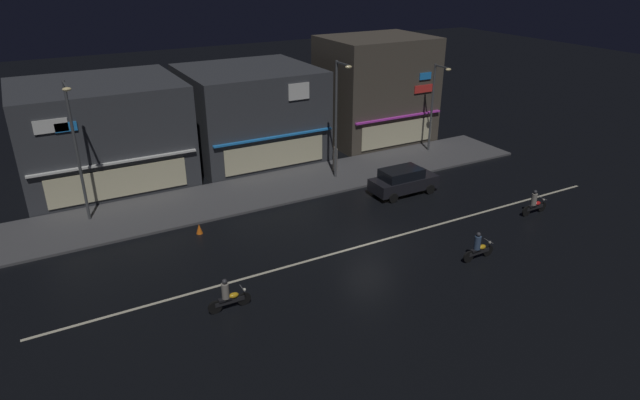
{
  "coord_description": "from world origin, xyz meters",
  "views": [
    {
      "loc": [
        -14.3,
        -20.66,
        13.73
      ],
      "look_at": [
        -0.94,
        3.61,
        1.3
      ],
      "focal_mm": 30.57,
      "sensor_mm": 36.0,
      "label": 1
    }
  ],
  "objects_px": {
    "streetlamp_west": "(75,143)",
    "motorcycle_lead": "(534,204)",
    "streetlamp_mid": "(338,112)",
    "parked_car_near_kerb": "(403,181)",
    "traffic_cone": "(199,229)",
    "pedestrian_on_sidewalk": "(335,159)",
    "motorcycle_following": "(478,248)",
    "motorcycle_opposite_lane": "(228,297)",
    "streetlamp_east": "(435,101)"
  },
  "relations": [
    {
      "from": "streetlamp_east",
      "to": "motorcycle_lead",
      "type": "bearing_deg",
      "value": -98.66
    },
    {
      "from": "traffic_cone",
      "to": "pedestrian_on_sidewalk",
      "type": "bearing_deg",
      "value": 21.64
    },
    {
      "from": "pedestrian_on_sidewalk",
      "to": "traffic_cone",
      "type": "relative_size",
      "value": 3.21
    },
    {
      "from": "streetlamp_east",
      "to": "parked_car_near_kerb",
      "type": "relative_size",
      "value": 1.52
    },
    {
      "from": "streetlamp_mid",
      "to": "motorcycle_opposite_lane",
      "type": "height_order",
      "value": "streetlamp_mid"
    },
    {
      "from": "streetlamp_east",
      "to": "streetlamp_west",
      "type": "bearing_deg",
      "value": -179.58
    },
    {
      "from": "streetlamp_east",
      "to": "parked_car_near_kerb",
      "type": "bearing_deg",
      "value": -141.14
    },
    {
      "from": "streetlamp_west",
      "to": "parked_car_near_kerb",
      "type": "height_order",
      "value": "streetlamp_west"
    },
    {
      "from": "motorcycle_lead",
      "to": "motorcycle_following",
      "type": "distance_m",
      "value": 6.97
    },
    {
      "from": "streetlamp_east",
      "to": "parked_car_near_kerb",
      "type": "distance_m",
      "value": 9.04
    },
    {
      "from": "streetlamp_west",
      "to": "streetlamp_east",
      "type": "relative_size",
      "value": 1.2
    },
    {
      "from": "pedestrian_on_sidewalk",
      "to": "streetlamp_mid",
      "type": "bearing_deg",
      "value": -59.68
    },
    {
      "from": "streetlamp_west",
      "to": "motorcycle_lead",
      "type": "xyz_separation_m",
      "value": [
        22.77,
        -11.26,
        -4.08
      ]
    },
    {
      "from": "streetlamp_mid",
      "to": "motorcycle_lead",
      "type": "bearing_deg",
      "value": -54.2
    },
    {
      "from": "streetlamp_mid",
      "to": "motorcycle_following",
      "type": "bearing_deg",
      "value": -86.61
    },
    {
      "from": "traffic_cone",
      "to": "streetlamp_mid",
      "type": "bearing_deg",
      "value": 16.69
    },
    {
      "from": "streetlamp_west",
      "to": "streetlamp_east",
      "type": "height_order",
      "value": "streetlamp_west"
    },
    {
      "from": "parked_car_near_kerb",
      "to": "traffic_cone",
      "type": "relative_size",
      "value": 7.82
    },
    {
      "from": "streetlamp_east",
      "to": "pedestrian_on_sidewalk",
      "type": "height_order",
      "value": "streetlamp_east"
    },
    {
      "from": "parked_car_near_kerb",
      "to": "traffic_cone",
      "type": "distance_m",
      "value": 12.97
    },
    {
      "from": "streetlamp_mid",
      "to": "motorcycle_opposite_lane",
      "type": "distance_m",
      "value": 16.09
    },
    {
      "from": "streetlamp_mid",
      "to": "parked_car_near_kerb",
      "type": "relative_size",
      "value": 1.8
    },
    {
      "from": "streetlamp_west",
      "to": "motorcycle_lead",
      "type": "bearing_deg",
      "value": -26.31
    },
    {
      "from": "streetlamp_west",
      "to": "traffic_cone",
      "type": "distance_m",
      "value": 7.92
    },
    {
      "from": "parked_car_near_kerb",
      "to": "motorcycle_lead",
      "type": "bearing_deg",
      "value": 128.41
    },
    {
      "from": "streetlamp_mid",
      "to": "parked_car_near_kerb",
      "type": "xyz_separation_m",
      "value": [
        2.45,
        -4.01,
        -3.78
      ]
    },
    {
      "from": "streetlamp_mid",
      "to": "streetlamp_east",
      "type": "relative_size",
      "value": 1.18
    },
    {
      "from": "streetlamp_west",
      "to": "streetlamp_mid",
      "type": "height_order",
      "value": "streetlamp_west"
    },
    {
      "from": "pedestrian_on_sidewalk",
      "to": "motorcycle_following",
      "type": "height_order",
      "value": "pedestrian_on_sidewalk"
    },
    {
      "from": "streetlamp_west",
      "to": "motorcycle_following",
      "type": "xyz_separation_m",
      "value": [
        16.2,
        -13.58,
        -4.08
      ]
    },
    {
      "from": "parked_car_near_kerb",
      "to": "motorcycle_opposite_lane",
      "type": "bearing_deg",
      "value": 24.98
    },
    {
      "from": "streetlamp_west",
      "to": "traffic_cone",
      "type": "bearing_deg",
      "value": -40.51
    },
    {
      "from": "streetlamp_east",
      "to": "motorcycle_lead",
      "type": "distance_m",
      "value": 12.06
    },
    {
      "from": "motorcycle_following",
      "to": "traffic_cone",
      "type": "xyz_separation_m",
      "value": [
        -11.21,
        9.32,
        -0.36
      ]
    },
    {
      "from": "streetlamp_west",
      "to": "pedestrian_on_sidewalk",
      "type": "xyz_separation_m",
      "value": [
        16.05,
        0.12,
        -3.75
      ]
    },
    {
      "from": "motorcycle_lead",
      "to": "traffic_cone",
      "type": "height_order",
      "value": "motorcycle_lead"
    },
    {
      "from": "motorcycle_lead",
      "to": "motorcycle_following",
      "type": "height_order",
      "value": "same"
    },
    {
      "from": "streetlamp_west",
      "to": "parked_car_near_kerb",
      "type": "bearing_deg",
      "value": -15.99
    },
    {
      "from": "streetlamp_east",
      "to": "pedestrian_on_sidewalk",
      "type": "relative_size",
      "value": 3.7
    },
    {
      "from": "streetlamp_east",
      "to": "motorcycle_opposite_lane",
      "type": "xyz_separation_m",
      "value": [
        -20.55,
        -11.82,
        -3.4
      ]
    },
    {
      "from": "streetlamp_mid",
      "to": "traffic_cone",
      "type": "distance_m",
      "value": 11.78
    },
    {
      "from": "traffic_cone",
      "to": "motorcycle_following",
      "type": "bearing_deg",
      "value": -39.72
    },
    {
      "from": "traffic_cone",
      "to": "motorcycle_lead",
      "type": "bearing_deg",
      "value": -21.47
    },
    {
      "from": "streetlamp_west",
      "to": "streetlamp_mid",
      "type": "relative_size",
      "value": 1.01
    },
    {
      "from": "motorcycle_opposite_lane",
      "to": "motorcycle_lead",
      "type": "bearing_deg",
      "value": -178.94
    },
    {
      "from": "streetlamp_mid",
      "to": "pedestrian_on_sidewalk",
      "type": "relative_size",
      "value": 4.37
    },
    {
      "from": "streetlamp_mid",
      "to": "parked_car_near_kerb",
      "type": "distance_m",
      "value": 6.03
    },
    {
      "from": "streetlamp_west",
      "to": "traffic_cone",
      "type": "height_order",
      "value": "streetlamp_west"
    },
    {
      "from": "streetlamp_west",
      "to": "motorcycle_opposite_lane",
      "type": "distance_m",
      "value": 12.95
    },
    {
      "from": "parked_car_near_kerb",
      "to": "motorcycle_opposite_lane",
      "type": "relative_size",
      "value": 2.26
    }
  ]
}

